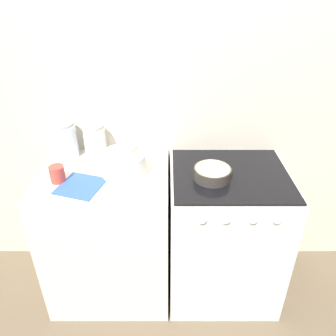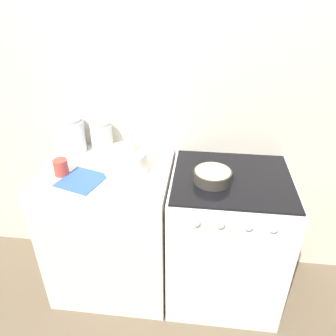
{
  "view_description": "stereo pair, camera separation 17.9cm",
  "coord_description": "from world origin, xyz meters",
  "px_view_note": "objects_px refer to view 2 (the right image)",
  "views": [
    {
      "loc": [
        0.0,
        -1.27,
        1.87
      ],
      "look_at": [
        -0.0,
        0.28,
        0.95
      ],
      "focal_mm": 35.0,
      "sensor_mm": 36.0,
      "label": 1
    },
    {
      "loc": [
        0.18,
        -1.26,
        1.87
      ],
      "look_at": [
        -0.0,
        0.28,
        0.95
      ],
      "focal_mm": 35.0,
      "sensor_mm": 36.0,
      "label": 2
    }
  ],
  "objects_px": {
    "stove": "(225,238)",
    "storage_jar_left": "(73,137)",
    "baking_pan": "(213,176)",
    "storage_jar_middle": "(102,140)",
    "tin_can": "(61,167)",
    "mixing_bowl": "(125,160)"
  },
  "relations": [
    {
      "from": "stove",
      "to": "storage_jar_left",
      "type": "distance_m",
      "value": 1.14
    },
    {
      "from": "baking_pan",
      "to": "storage_jar_left",
      "type": "bearing_deg",
      "value": 163.91
    },
    {
      "from": "storage_jar_left",
      "to": "storage_jar_middle",
      "type": "bearing_deg",
      "value": 0.0
    },
    {
      "from": "baking_pan",
      "to": "storage_jar_middle",
      "type": "distance_m",
      "value": 0.73
    },
    {
      "from": "storage_jar_left",
      "to": "tin_can",
      "type": "xyz_separation_m",
      "value": [
        0.03,
        -0.28,
        -0.05
      ]
    },
    {
      "from": "stove",
      "to": "storage_jar_middle",
      "type": "distance_m",
      "value": 0.98
    },
    {
      "from": "mixing_bowl",
      "to": "storage_jar_left",
      "type": "relative_size",
      "value": 1.13
    },
    {
      "from": "stove",
      "to": "storage_jar_middle",
      "type": "relative_size",
      "value": 4.32
    },
    {
      "from": "mixing_bowl",
      "to": "stove",
      "type": "bearing_deg",
      "value": -0.11
    },
    {
      "from": "storage_jar_middle",
      "to": "stove",
      "type": "bearing_deg",
      "value": -14.27
    },
    {
      "from": "stove",
      "to": "mixing_bowl",
      "type": "bearing_deg",
      "value": 179.89
    },
    {
      "from": "mixing_bowl",
      "to": "storage_jar_middle",
      "type": "distance_m",
      "value": 0.28
    },
    {
      "from": "storage_jar_middle",
      "to": "tin_can",
      "type": "relative_size",
      "value": 2.26
    },
    {
      "from": "stove",
      "to": "storage_jar_left",
      "type": "bearing_deg",
      "value": 168.38
    },
    {
      "from": "stove",
      "to": "baking_pan",
      "type": "height_order",
      "value": "baking_pan"
    },
    {
      "from": "baking_pan",
      "to": "tin_can",
      "type": "bearing_deg",
      "value": -177.92
    },
    {
      "from": "tin_can",
      "to": "stove",
      "type": "bearing_deg",
      "value": 4.78
    },
    {
      "from": "stove",
      "to": "storage_jar_left",
      "type": "relative_size",
      "value": 4.05
    },
    {
      "from": "storage_jar_middle",
      "to": "tin_can",
      "type": "distance_m",
      "value": 0.32
    },
    {
      "from": "mixing_bowl",
      "to": "baking_pan",
      "type": "bearing_deg",
      "value": -5.84
    },
    {
      "from": "mixing_bowl",
      "to": "tin_can",
      "type": "distance_m",
      "value": 0.36
    },
    {
      "from": "baking_pan",
      "to": "tin_can",
      "type": "distance_m",
      "value": 0.84
    }
  ]
}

